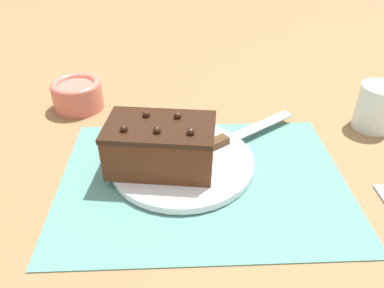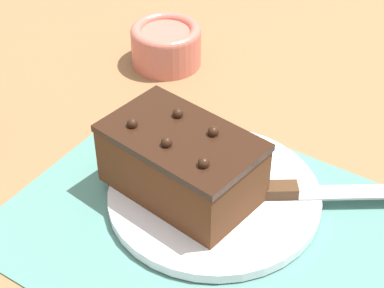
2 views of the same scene
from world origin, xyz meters
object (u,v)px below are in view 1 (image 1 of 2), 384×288
Objects in this scene: drinking_glass at (377,107)px; small_bowl at (77,94)px; cake_plate at (182,161)px; serving_knife at (227,139)px; chocolate_cake at (161,145)px.

small_bowl is at bearing -9.91° from drinking_glass.
cake_plate is 1.12× the size of serving_knife.
drinking_glass reaches higher than small_bowl.
drinking_glass is 0.85× the size of small_bowl.
cake_plate is 0.10m from serving_knife.
serving_knife is (-0.12, -0.06, -0.03)m from chocolate_cake.
chocolate_cake is 0.14m from serving_knife.
drinking_glass is at bearing -162.71° from chocolate_cake.
serving_knife is 0.30m from drinking_glass.
chocolate_cake reaches higher than cake_plate.
serving_knife is at bearing -149.14° from cake_plate.
drinking_glass is at bearing -163.42° from cake_plate.
cake_plate is 1.33× the size of chocolate_cake.
cake_plate is at bearing 135.14° from small_bowl.
small_bowl is at bearing -51.59° from chocolate_cake.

